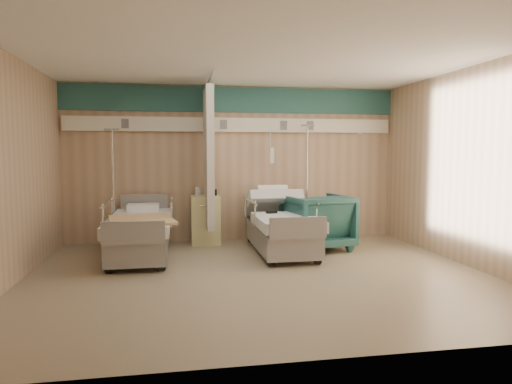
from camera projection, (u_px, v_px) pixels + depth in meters
ground at (258, 275)px, 5.98m from camera, size 6.00×5.00×0.00m
room_walls at (253, 133)px, 6.06m from camera, size 6.04×5.04×2.82m
bed_right at (281, 233)px, 7.33m from camera, size 1.00×2.16×0.63m
bed_left at (140, 237)px, 6.96m from camera, size 1.00×2.16×0.63m
bedside_cabinet at (206, 220)px, 8.01m from camera, size 0.50×0.48×0.85m
visitor_armchair at (317, 222)px, 7.56m from camera, size 1.14×1.17×0.92m
waffle_blanket at (316, 192)px, 7.48m from camera, size 0.75×0.70×0.07m
iv_stand_right at (307, 218)px, 8.24m from camera, size 0.38×0.38×2.10m
iv_stand_left at (114, 224)px, 7.63m from camera, size 0.36×0.36×2.00m
call_remote at (271, 212)px, 7.32m from camera, size 0.18×0.12×0.04m
tan_blanket at (141, 220)px, 6.48m from camera, size 1.03×1.22×0.04m
toiletry_bag at (211, 192)px, 8.02m from camera, size 0.21×0.14×0.11m
white_cup at (198, 191)px, 8.06m from camera, size 0.13×0.13×0.14m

